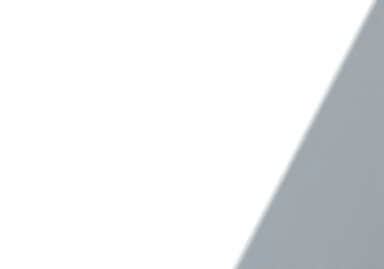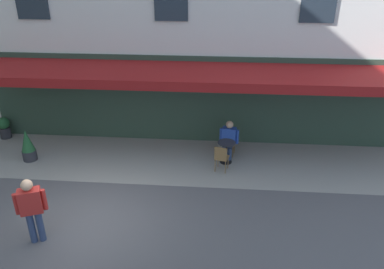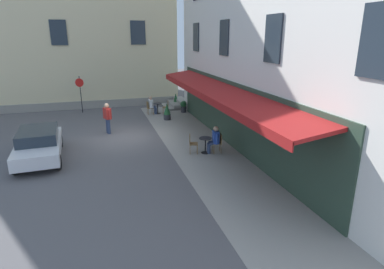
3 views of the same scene
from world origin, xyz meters
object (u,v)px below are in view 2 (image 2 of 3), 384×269
cafe_table_mid_terrace (226,149)px  cafe_chair_wicker_corner_right (221,156)px  potted_plant_by_steps (4,127)px  seated_patron_in_blue (229,138)px  cafe_chair_wicker_facing_street (230,140)px  potted_plant_under_sign (28,146)px  walking_pedestrian_in_red (31,206)px

cafe_table_mid_terrace → cafe_chair_wicker_corner_right: (0.16, 0.61, 0.06)m
cafe_table_mid_terrace → potted_plant_by_steps: potted_plant_by_steps is taller
potted_plant_by_steps → seated_patron_in_blue: bearing=174.6°
cafe_table_mid_terrace → cafe_chair_wicker_corner_right: 0.63m
cafe_chair_wicker_facing_street → seated_patron_in_blue: size_ratio=0.70×
potted_plant_under_sign → cafe_chair_wicker_corner_right: bearing=177.9°
cafe_table_mid_terrace → cafe_chair_wicker_corner_right: cafe_chair_wicker_corner_right is taller
walking_pedestrian_in_red → potted_plant_by_steps: (3.82, -5.43, -0.58)m
cafe_chair_wicker_facing_street → potted_plant_by_steps: cafe_chair_wicker_facing_street is taller
seated_patron_in_blue → walking_pedestrian_in_red: 6.56m
cafe_table_mid_terrace → seated_patron_in_blue: bearing=-99.9°
cafe_chair_wicker_corner_right → potted_plant_by_steps: bearing=-12.5°
cafe_chair_wicker_corner_right → seated_patron_in_blue: 1.06m
cafe_chair_wicker_facing_street → potted_plant_under_sign: size_ratio=0.82×
cafe_chair_wicker_corner_right → seated_patron_in_blue: (-0.24, -1.02, 0.15)m
seated_patron_in_blue → potted_plant_by_steps: seated_patron_in_blue is taller
cafe_table_mid_terrace → walking_pedestrian_in_red: (4.56, 4.22, 0.52)m
potted_plant_by_steps → cafe_chair_wicker_facing_street: bearing=176.1°
walking_pedestrian_in_red → cafe_chair_wicker_facing_street: bearing=-134.0°
cafe_table_mid_terrace → seated_patron_in_blue: (-0.07, -0.41, 0.21)m
seated_patron_in_blue → potted_plant_by_steps: bearing=-5.4°
walking_pedestrian_in_red → potted_plant_under_sign: walking_pedestrian_in_red is taller
cafe_chair_wicker_corner_right → cafe_chair_wicker_facing_street: same height
seated_patron_in_blue → potted_plant_under_sign: (6.72, 0.79, -0.16)m
walking_pedestrian_in_red → cafe_table_mid_terrace: bearing=-137.2°
potted_plant_by_steps → walking_pedestrian_in_red: bearing=125.1°
cafe_table_mid_terrace → cafe_chair_wicker_facing_street: cafe_chair_wicker_facing_street is taller
walking_pedestrian_in_red → potted_plant_under_sign: 4.40m
walking_pedestrian_in_red → potted_plant_under_sign: (2.08, -3.85, -0.47)m
walking_pedestrian_in_red → potted_plant_under_sign: size_ratio=1.57×
walking_pedestrian_in_red → potted_plant_by_steps: 6.66m
walking_pedestrian_in_red → cafe_chair_wicker_corner_right: bearing=-140.6°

